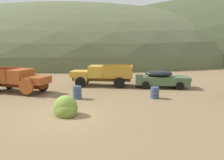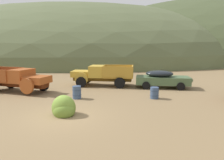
{
  "view_description": "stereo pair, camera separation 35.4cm",
  "coord_description": "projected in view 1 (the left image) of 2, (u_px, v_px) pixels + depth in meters",
  "views": [
    {
      "loc": [
        4.06,
        -10.49,
        3.82
      ],
      "look_at": [
        1.68,
        5.89,
        1.08
      ],
      "focal_mm": 34.2,
      "sensor_mm": 36.0,
      "label": 1
    },
    {
      "loc": [
        4.41,
        -10.44,
        3.82
      ],
      "look_at": [
        1.68,
        5.89,
        1.08
      ],
      "focal_mm": 34.2,
      "sensor_mm": 36.0,
      "label": 2
    }
  ],
  "objects": [
    {
      "name": "ground_plane",
      "position": [
        65.0,
        117.0,
        11.44
      ],
      "size": [
        300.0,
        300.0,
        0.0
      ],
      "primitive_type": "plane",
      "color": "olive"
    },
    {
      "name": "hill_center",
      "position": [
        70.0,
        56.0,
        73.32
      ],
      "size": [
        116.25,
        89.83,
        31.66
      ],
      "primitive_type": "ellipsoid",
      "color": "#56603D",
      "rests_on": "ground"
    },
    {
      "name": "hill_distant",
      "position": [
        213.0,
        56.0,
        71.09
      ],
      "size": [
        101.71,
        78.62,
        35.5
      ],
      "primitive_type": "ellipsoid",
      "color": "#424C2D",
      "rests_on": "ground"
    },
    {
      "name": "truck_oxide_orange",
      "position": [
        20.0,
        80.0,
        17.12
      ],
      "size": [
        5.85,
        2.92,
        1.91
      ],
      "rotation": [
        0.0,
        0.0,
        -0.16
      ],
      "color": "#51220D",
      "rests_on": "ground"
    },
    {
      "name": "truck_faded_yellow",
      "position": [
        98.0,
        75.0,
        20.02
      ],
      "size": [
        5.81,
        2.55,
        1.91
      ],
      "rotation": [
        0.0,
        0.0,
        3.19
      ],
      "color": "brown",
      "rests_on": "ground"
    },
    {
      "name": "car_weathered_green",
      "position": [
        163.0,
        79.0,
        19.12
      ],
      "size": [
        4.98,
        2.15,
        1.57
      ],
      "rotation": [
        0.0,
        0.0,
        0.03
      ],
      "color": "#47603D",
      "rests_on": "ground"
    },
    {
      "name": "oil_drum_spare",
      "position": [
        155.0,
        93.0,
        15.34
      ],
      "size": [
        0.64,
        0.64,
        0.83
      ],
      "color": "#384C6B",
      "rests_on": "ground"
    },
    {
      "name": "oil_drum_by_truck",
      "position": [
        77.0,
        92.0,
        15.2
      ],
      "size": [
        0.65,
        0.65,
        0.91
      ],
      "color": "#384C6B",
      "rests_on": "ground"
    },
    {
      "name": "bush_front_right",
      "position": [
        66.0,
        109.0,
        11.62
      ],
      "size": [
        1.33,
        1.29,
        1.42
      ],
      "color": "olive",
      "rests_on": "ground"
    }
  ]
}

